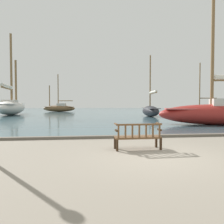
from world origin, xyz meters
name	(u,v)px	position (x,y,z in m)	size (l,w,h in m)	color
ground_plane	(158,157)	(0.00, 0.00, 0.00)	(160.00, 160.00, 0.00)	gray
harbor_water	(95,111)	(0.00, 44.00, 0.04)	(100.00, 80.00, 0.08)	#476670
quay_edge_kerb	(131,136)	(0.00, 3.85, 0.06)	(40.00, 0.30, 0.12)	#675F54
park_bench	(138,136)	(-0.32, 1.17, 0.47)	(1.61, 0.56, 0.92)	#322113
sailboat_mid_starboard	(59,108)	(-7.46, 38.78, 0.85)	(6.81, 3.27, 7.54)	brown
sailboat_far_starboard	(215,112)	(7.35, 8.78, 1.01)	(8.40, 4.49, 10.40)	maroon
sailboat_mid_port	(11,106)	(-12.81, 26.83, 1.28)	(4.05, 13.09, 11.71)	silver
sailboat_nearest_starboard	(150,110)	(5.83, 20.00, 0.83)	(2.19, 7.44, 7.57)	black
sailboat_nearest_port	(200,109)	(15.62, 25.76, 0.78)	(7.06, 2.01, 7.90)	black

